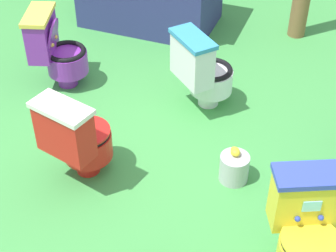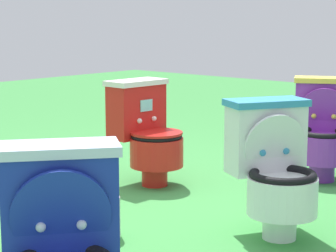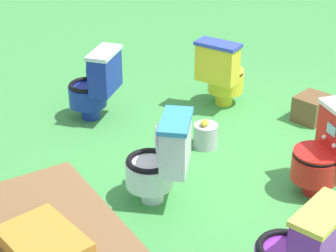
# 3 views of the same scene
# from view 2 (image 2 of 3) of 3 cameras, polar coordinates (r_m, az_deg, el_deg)

# --- Properties ---
(ground) EXTENTS (14.00, 14.00, 0.00)m
(ground) POSITION_cam_2_polar(r_m,az_deg,el_deg) (4.21, -1.65, -6.53)
(ground) COLOR #429947
(toilet_red) EXTENTS (0.44, 0.51, 0.73)m
(toilet_red) POSITION_cam_2_polar(r_m,az_deg,el_deg) (4.55, -1.81, -0.51)
(toilet_red) COLOR red
(toilet_red) RESTS_ON ground
(toilet_white) EXTENTS (0.59, 0.63, 0.73)m
(toilet_white) POSITION_cam_2_polar(r_m,az_deg,el_deg) (3.55, 9.24, -3.55)
(toilet_white) COLOR white
(toilet_white) RESTS_ON ground
(toilet_purple) EXTENTS (0.63, 0.59, 0.73)m
(toilet_purple) POSITION_cam_2_polar(r_m,az_deg,el_deg) (4.83, 13.38, -0.14)
(toilet_purple) COLOR purple
(toilet_purple) RESTS_ON ground
(toilet_blue) EXTENTS (0.62, 0.64, 0.73)m
(toilet_blue) POSITION_cam_2_polar(r_m,az_deg,el_deg) (2.35, -9.22, -10.50)
(toilet_blue) COLOR #192D9E
(toilet_blue) RESTS_ON ground
(lemon_bucket) EXTENTS (0.22, 0.22, 0.28)m
(lemon_bucket) POSITION_cam_2_polar(r_m,az_deg,el_deg) (3.54, -5.94, -7.80)
(lemon_bucket) COLOR #B7B7BF
(lemon_bucket) RESTS_ON ground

